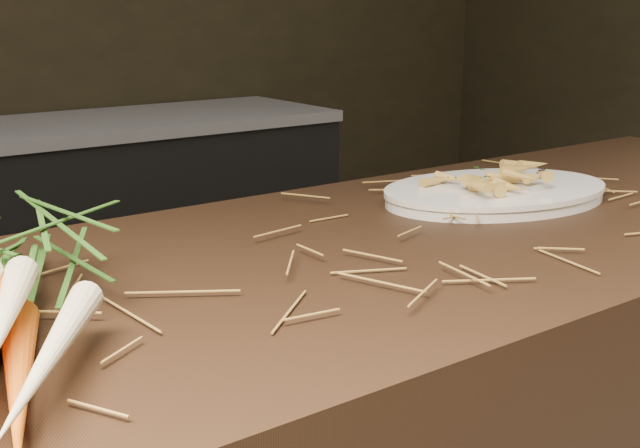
{
  "coord_description": "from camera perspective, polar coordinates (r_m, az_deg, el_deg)",
  "views": [
    {
      "loc": [
        -0.65,
        -0.54,
        1.23
      ],
      "look_at": [
        -0.08,
        0.25,
        0.96
      ],
      "focal_mm": 45.0,
      "sensor_mm": 36.0,
      "label": 1
    }
  ],
  "objects": [
    {
      "name": "straw_bedding",
      "position": [
        1.11,
        1.71,
        -1.39
      ],
      "size": [
        1.4,
        0.6,
        0.02
      ],
      "primitive_type": null,
      "color": "olive",
      "rests_on": "main_counter"
    },
    {
      "name": "back_counter",
      "position": [
        2.99,
        -16.14,
        -0.93
      ],
      "size": [
        1.82,
        0.62,
        0.84
      ],
      "color": "black",
      "rests_on": "ground"
    },
    {
      "name": "serving_platter",
      "position": [
        1.42,
        12.38,
        2.06
      ],
      "size": [
        0.46,
        0.35,
        0.02
      ],
      "primitive_type": null,
      "rotation": [
        0.0,
        0.0,
        -0.19
      ],
      "color": "white",
      "rests_on": "main_counter"
    },
    {
      "name": "serving_fork",
      "position": [
        1.49,
        17.31,
        2.89
      ],
      "size": [
        0.14,
        0.09,
        0.0
      ],
      "primitive_type": "cube",
      "rotation": [
        0.0,
        0.0,
        -1.03
      ],
      "color": "silver",
      "rests_on": "serving_platter"
    },
    {
      "name": "roasted_veg_heap",
      "position": [
        1.41,
        12.46,
        3.4
      ],
      "size": [
        0.22,
        0.18,
        0.05
      ],
      "primitive_type": null,
      "rotation": [
        0.0,
        0.0,
        -0.19
      ],
      "color": "#BF8C3A",
      "rests_on": "serving_platter"
    }
  ]
}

